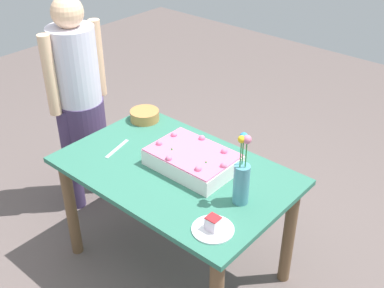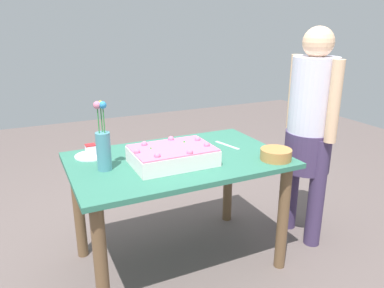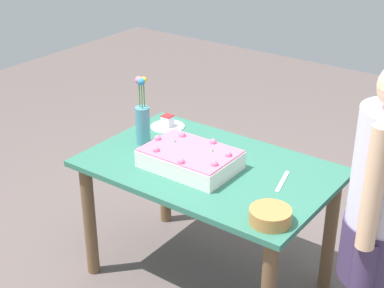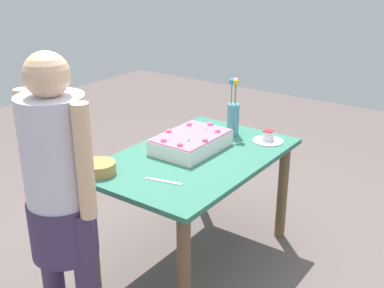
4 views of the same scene
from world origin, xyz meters
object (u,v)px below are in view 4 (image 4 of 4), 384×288
object	(u,v)px
cake_knife	(163,181)
flower_vase	(233,115)
sheet_cake	(191,142)
person_standing	(59,190)
fruit_bowl	(99,168)
serving_plate_with_slice	(268,139)

from	to	relation	value
cake_knife	flower_vase	bearing A→B (deg)	80.89
sheet_cake	flower_vase	xyz separation A→B (m)	(0.38, -0.07, 0.09)
person_standing	cake_knife	bearing A→B (deg)	-16.65
fruit_bowl	person_standing	distance (m)	0.47
serving_plate_with_slice	person_standing	xyz separation A→B (m)	(-1.41, 0.34, 0.11)
serving_plate_with_slice	fruit_bowl	bearing A→B (deg)	151.74
sheet_cake	cake_knife	distance (m)	0.48
serving_plate_with_slice	person_standing	distance (m)	1.45
sheet_cake	cake_knife	size ratio (longest dim) A/B	2.17
flower_vase	person_standing	distance (m)	1.38
cake_knife	flower_vase	world-z (taller)	flower_vase
sheet_cake	fruit_bowl	xyz separation A→B (m)	(-0.58, 0.20, -0.02)
flower_vase	person_standing	bearing A→B (deg)	176.23
sheet_cake	flower_vase	bearing A→B (deg)	-11.08
serving_plate_with_slice	cake_knife	world-z (taller)	serving_plate_with_slice
serving_plate_with_slice	fruit_bowl	distance (m)	1.12
serving_plate_with_slice	cake_knife	bearing A→B (deg)	168.28
cake_knife	fruit_bowl	size ratio (longest dim) A/B	1.16
person_standing	sheet_cake	bearing A→B (deg)	-0.97
cake_knife	person_standing	xyz separation A→B (m)	(-0.55, 0.16, 0.12)
sheet_cake	person_standing	distance (m)	1.01
flower_vase	cake_knife	bearing A→B (deg)	-174.98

